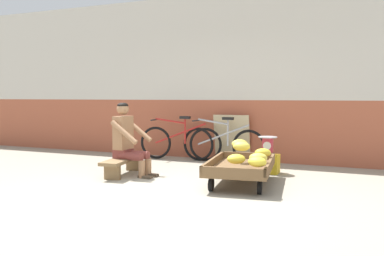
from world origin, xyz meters
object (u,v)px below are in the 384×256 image
(bicycle_near_left, at_px, (180,142))
(bicycle_far_left, at_px, (223,144))
(plastic_crate, at_px, (267,164))
(low_bench, at_px, (124,162))
(vendor_seated, at_px, (128,139))
(weighing_scale, at_px, (268,145))
(banana_cart, at_px, (241,168))
(sign_board, at_px, (232,138))

(bicycle_near_left, bearing_deg, bicycle_far_left, 0.76)
(plastic_crate, bearing_deg, low_bench, -153.57)
(vendor_seated, bearing_deg, bicycle_near_left, 86.28)
(weighing_scale, distance_m, bicycle_near_left, 1.99)
(banana_cart, height_order, plastic_crate, banana_cart)
(vendor_seated, distance_m, weighing_scale, 2.23)
(sign_board, bearing_deg, low_bench, -120.14)
(bicycle_far_left, bearing_deg, sign_board, 71.34)
(plastic_crate, bearing_deg, sign_board, 132.83)
(plastic_crate, height_order, weighing_scale, weighing_scale)
(bicycle_far_left, distance_m, sign_board, 0.31)
(banana_cart, height_order, sign_board, sign_board)
(weighing_scale, xyz_separation_m, sign_board, (-0.90, 0.98, -0.01))
(banana_cart, height_order, low_bench, banana_cart)
(banana_cart, distance_m, plastic_crate, 1.01)
(weighing_scale, bearing_deg, vendor_seated, -152.48)
(low_bench, distance_m, bicycle_far_left, 2.04)
(weighing_scale, bearing_deg, low_bench, -153.59)
(vendor_seated, height_order, sign_board, vendor_seated)
(low_bench, bearing_deg, banana_cart, 1.08)
(weighing_scale, bearing_deg, bicycle_far_left, 144.99)
(low_bench, relative_size, bicycle_far_left, 0.68)
(bicycle_far_left, bearing_deg, low_bench, -121.79)
(low_bench, height_order, plastic_crate, plastic_crate)
(plastic_crate, relative_size, bicycle_near_left, 0.22)
(bicycle_far_left, bearing_deg, vendor_seated, -119.56)
(bicycle_near_left, distance_m, sign_board, 1.01)
(low_bench, relative_size, plastic_crate, 3.13)
(bicycle_near_left, relative_size, bicycle_far_left, 1.00)
(low_bench, distance_m, sign_board, 2.33)
(banana_cart, xyz_separation_m, vendor_seated, (-1.82, -0.04, 0.33))
(plastic_crate, relative_size, sign_board, 0.40)
(plastic_crate, distance_m, bicycle_far_left, 1.23)
(banana_cart, distance_m, weighing_scale, 1.03)
(plastic_crate, distance_m, sign_board, 1.36)
(plastic_crate, xyz_separation_m, sign_board, (-0.90, 0.98, 0.29))
(vendor_seated, distance_m, bicycle_far_left, 2.00)
(low_bench, relative_size, bicycle_near_left, 0.68)
(banana_cart, xyz_separation_m, bicycle_far_left, (-0.84, 1.69, 0.11))
(banana_cart, distance_m, bicycle_far_left, 1.89)
(banana_cart, relative_size, plastic_crate, 4.27)
(vendor_seated, bearing_deg, sign_board, 61.83)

